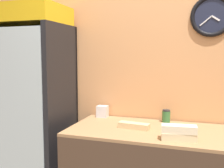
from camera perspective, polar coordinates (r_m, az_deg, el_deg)
wall_back at (r=2.68m, az=12.67°, el=2.06°), size 5.20×0.10×2.70m
beverage_cooler at (r=2.91m, az=-16.80°, el=-2.70°), size 0.79×0.62×2.03m
sandwich_stack_bottom at (r=2.10m, az=14.35°, el=-11.04°), size 0.27×0.13×0.06m
sandwich_stack_middle at (r=2.08m, az=14.40°, el=-9.47°), size 0.27×0.12×0.06m
sandwich_flat_left at (r=2.36m, az=4.80°, el=-9.03°), size 0.29×0.12×0.05m
condiment_jar at (r=2.61m, az=11.72°, el=-6.86°), size 0.08×0.08×0.12m
napkin_dispenser at (r=2.77m, az=-2.10°, el=-5.98°), size 0.11×0.09×0.12m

